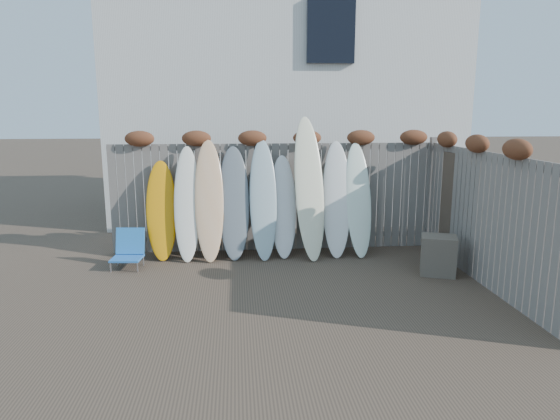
{
  "coord_description": "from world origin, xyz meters",
  "views": [
    {
      "loc": [
        -0.7,
        -6.73,
        2.62
      ],
      "look_at": [
        0.0,
        1.2,
        1.0
      ],
      "focal_mm": 32.0,
      "sensor_mm": 36.0,
      "label": 1
    }
  ],
  "objects": [
    {
      "name": "surfboard_1",
      "position": [
        -1.57,
        1.96,
        0.99
      ],
      "size": [
        0.46,
        0.7,
        1.98
      ],
      "primitive_type": "ellipsoid",
      "rotation": [
        -0.31,
        0.0,
        -0.0
      ],
      "color": "white",
      "rests_on": "ground"
    },
    {
      "name": "lattice_panel",
      "position": [
        3.09,
        1.08,
        0.94
      ],
      "size": [
        0.37,
        1.23,
        1.89
      ],
      "primitive_type": "cube",
      "rotation": [
        0.0,
        0.0,
        0.25
      ],
      "color": "#373021",
      "rests_on": "ground"
    },
    {
      "name": "back_fence",
      "position": [
        0.06,
        2.39,
        1.18
      ],
      "size": [
        6.05,
        0.28,
        2.24
      ],
      "color": "slate",
      "rests_on": "ground"
    },
    {
      "name": "surfboard_0",
      "position": [
        -2.03,
        2.04,
        0.86
      ],
      "size": [
        0.58,
        0.66,
        1.72
      ],
      "primitive_type": "ellipsoid",
      "rotation": [
        -0.31,
        0.0,
        0.08
      ],
      "color": "orange",
      "rests_on": "ground"
    },
    {
      "name": "surfboard_6",
      "position": [
        0.58,
        1.9,
        1.25
      ],
      "size": [
        0.6,
        0.92,
        2.49
      ],
      "primitive_type": "ellipsoid",
      "rotation": [
        -0.31,
        0.0,
        0.1
      ],
      "color": "#F0EDC6",
      "rests_on": "ground"
    },
    {
      "name": "surfboard_8",
      "position": [
        1.49,
        1.96,
        1.01
      ],
      "size": [
        0.48,
        0.73,
        2.02
      ],
      "primitive_type": "ellipsoid",
      "rotation": [
        -0.31,
        0.0,
        0.03
      ],
      "color": "white",
      "rests_on": "ground"
    },
    {
      "name": "surfboard_7",
      "position": [
        1.09,
        1.99,
        1.03
      ],
      "size": [
        0.58,
        0.78,
        2.05
      ],
      "primitive_type": "ellipsoid",
      "rotation": [
        -0.31,
        0.0,
        -0.1
      ],
      "color": "white",
      "rests_on": "ground"
    },
    {
      "name": "right_fence",
      "position": [
        2.99,
        0.25,
        1.14
      ],
      "size": [
        0.28,
        4.4,
        2.24
      ],
      "color": "slate",
      "rests_on": "ground"
    },
    {
      "name": "surfboard_2",
      "position": [
        -1.18,
        1.94,
        1.05
      ],
      "size": [
        0.53,
        0.75,
        2.09
      ],
      "primitive_type": "ellipsoid",
      "rotation": [
        -0.31,
        0.0,
        0.03
      ],
      "color": "#FFC099",
      "rests_on": "ground"
    },
    {
      "name": "surfboard_4",
      "position": [
        -0.23,
        1.95,
        1.05
      ],
      "size": [
        0.49,
        0.74,
        2.09
      ],
      "primitive_type": "ellipsoid",
      "rotation": [
        -0.31,
        0.0,
        0.01
      ],
      "color": "#9CB4BB",
      "rests_on": "ground"
    },
    {
      "name": "surfboard_5",
      "position": [
        0.13,
        2.0,
        0.9
      ],
      "size": [
        0.47,
        0.65,
        1.8
      ],
      "primitive_type": "ellipsoid",
      "rotation": [
        -0.31,
        0.0,
        -0.01
      ],
      "color": "silver",
      "rests_on": "ground"
    },
    {
      "name": "ground",
      "position": [
        0.0,
        0.0,
        0.0
      ],
      "size": [
        80.0,
        80.0,
        0.0
      ],
      "primitive_type": "plane",
      "color": "#493A2D"
    },
    {
      "name": "beach_chair",
      "position": [
        -2.53,
        1.54,
        0.3
      ],
      "size": [
        0.52,
        0.55,
        0.64
      ],
      "color": "blue",
      "rests_on": "ground"
    },
    {
      "name": "surfboard_3",
      "position": [
        -0.75,
        1.99,
        0.99
      ],
      "size": [
        0.55,
        0.7,
        1.97
      ],
      "primitive_type": "ellipsoid",
      "rotation": [
        -0.31,
        0.0,
        -0.0
      ],
      "color": "slate",
      "rests_on": "ground"
    },
    {
      "name": "house",
      "position": [
        0.5,
        6.5,
        3.2
      ],
      "size": [
        8.5,
        5.5,
        6.33
      ],
      "color": "silver",
      "rests_on": "ground"
    },
    {
      "name": "wooden_crate",
      "position": [
        2.51,
        0.7,
        0.32
      ],
      "size": [
        0.66,
        0.61,
        0.63
      ],
      "primitive_type": "cube",
      "rotation": [
        0.0,
        0.0,
        -0.35
      ],
      "color": "brown",
      "rests_on": "ground"
    }
  ]
}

